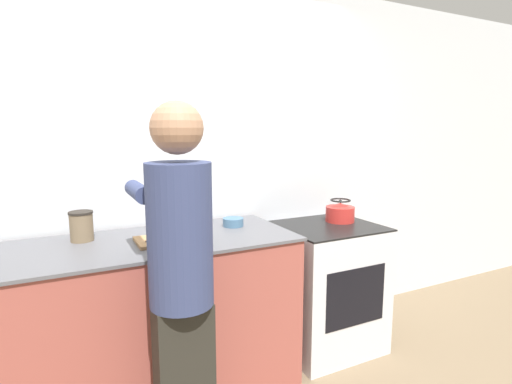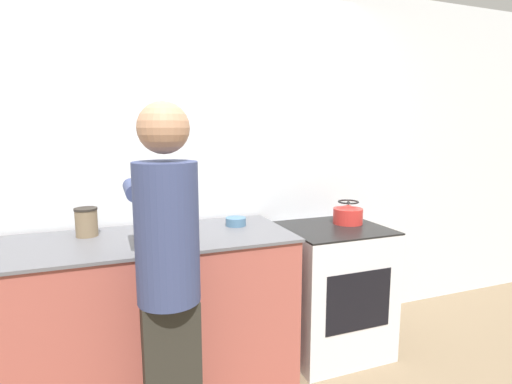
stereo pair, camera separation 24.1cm
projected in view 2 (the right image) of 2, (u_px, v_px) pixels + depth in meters
name	position (u px, v px, depth m)	size (l,w,h in m)	color
wall_back	(193.00, 167.00, 2.77)	(8.00, 0.05, 2.60)	silver
counter	(149.00, 313.00, 2.39)	(1.71, 0.71, 0.93)	#9E4C42
oven	(332.00, 289.00, 2.81)	(0.68, 0.62, 0.90)	silver
person	(168.00, 266.00, 1.84)	(0.33, 0.57, 1.68)	#282620
cutting_board	(163.00, 237.00, 2.30)	(0.31, 0.24, 0.02)	#A87A4C
knife	(161.00, 236.00, 2.28)	(0.21, 0.08, 0.01)	silver
kettle	(348.00, 214.00, 2.83)	(0.21, 0.21, 0.16)	red
bowl_prep	(236.00, 222.00, 2.62)	(0.13, 0.13, 0.05)	#426684
canister_jar	(86.00, 222.00, 2.35)	(0.13, 0.13, 0.17)	#756047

